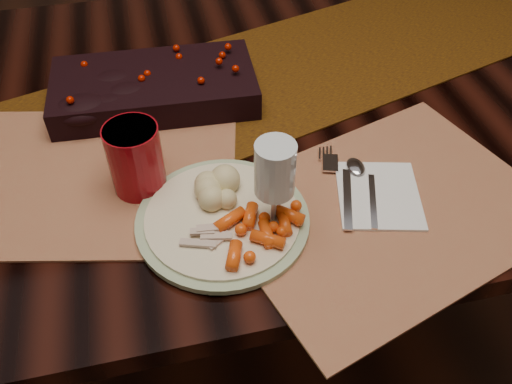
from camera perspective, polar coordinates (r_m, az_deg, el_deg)
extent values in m
plane|color=black|center=(1.64, -2.35, -12.41)|extent=(5.00, 5.00, 0.00)
cube|color=black|center=(1.33, -2.82, -3.87)|extent=(1.80, 1.00, 0.75)
cube|color=#532E15|center=(1.08, -6.32, 9.35)|extent=(1.89, 0.91, 0.00)
cube|color=#917253|center=(0.89, 13.52, -1.79)|extent=(0.58, 0.50, 0.00)
cube|color=brown|center=(0.96, -17.03, 1.56)|extent=(0.55, 0.45, 0.00)
cylinder|color=beige|center=(0.84, -3.54, -2.85)|extent=(0.34, 0.34, 0.01)
cube|color=white|center=(0.90, 12.77, -0.31)|extent=(0.16, 0.18, 0.01)
cylinder|color=maroon|center=(0.88, -12.57, 3.44)|extent=(0.10, 0.10, 0.12)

